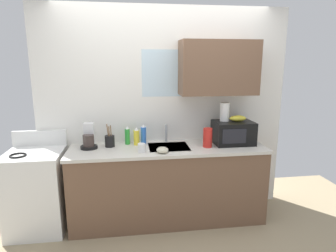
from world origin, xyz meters
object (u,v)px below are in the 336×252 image
object	(u,v)px
paper_towel_roll	(225,112)
dish_soap_bottle_green	(127,136)
coffee_maker	(89,139)
microwave	(233,133)
dish_soap_bottle_blue	(143,135)
dish_soap_bottle_yellow	(137,137)
mug_white	(142,148)
stove_range	(37,191)
cereal_canister	(208,138)
utensil_crock	(110,141)
small_bowl	(162,150)
banana_bunch	(238,118)

from	to	relation	value
paper_towel_roll	dish_soap_bottle_green	world-z (taller)	paper_towel_roll
coffee_maker	microwave	bearing A→B (deg)	-2.04
dish_soap_bottle_blue	dish_soap_bottle_yellow	bearing A→B (deg)	-159.87
paper_towel_roll	mug_white	world-z (taller)	paper_towel_roll
paper_towel_roll	dish_soap_bottle_yellow	xyz separation A→B (m)	(-1.04, 0.05, -0.28)
stove_range	cereal_canister	size ratio (longest dim) A/B	4.90
stove_range	utensil_crock	xyz separation A→B (m)	(0.81, 0.12, 0.51)
cereal_canister	microwave	bearing A→B (deg)	16.17
dish_soap_bottle_yellow	small_bowl	distance (m)	0.44
microwave	small_bowl	world-z (taller)	microwave
dish_soap_bottle_yellow	cereal_canister	bearing A→B (deg)	-13.96
mug_white	cereal_canister	bearing A→B (deg)	6.75
stove_range	microwave	bearing A→B (deg)	1.14
stove_range	small_bowl	xyz separation A→B (m)	(1.38, -0.20, 0.47)
banana_bunch	coffee_maker	xyz separation A→B (m)	(-1.73, 0.06, -0.20)
microwave	banana_bunch	world-z (taller)	banana_bunch
dish_soap_bottle_green	utensil_crock	size ratio (longest dim) A/B	0.82
cereal_canister	mug_white	distance (m)	0.77
microwave	utensil_crock	bearing A→B (deg)	177.19
dish_soap_bottle_blue	cereal_canister	distance (m)	0.76
paper_towel_roll	coffee_maker	world-z (taller)	paper_towel_roll
microwave	coffee_maker	bearing A→B (deg)	177.96
microwave	dish_soap_bottle_yellow	size ratio (longest dim) A/B	2.18
dish_soap_bottle_blue	cereal_canister	world-z (taller)	dish_soap_bottle_blue
banana_bunch	coffee_maker	bearing A→B (deg)	178.07
dish_soap_bottle_blue	utensil_crock	xyz separation A→B (m)	(-0.39, -0.06, -0.04)
paper_towel_roll	cereal_canister	bearing A→B (deg)	-147.99
dish_soap_bottle_blue	small_bowl	size ratio (longest dim) A/B	1.85
stove_range	coffee_maker	world-z (taller)	coffee_maker
mug_white	coffee_maker	bearing A→B (deg)	156.91
coffee_maker	cereal_canister	size ratio (longest dim) A/B	1.27
dish_soap_bottle_blue	dish_soap_bottle_green	world-z (taller)	dish_soap_bottle_blue
cereal_canister	utensil_crock	world-z (taller)	utensil_crock
paper_towel_roll	mug_white	size ratio (longest dim) A/B	2.32
banana_bunch	dish_soap_bottle_blue	distance (m)	1.13
microwave	dish_soap_bottle_yellow	xyz separation A→B (m)	(-1.14, 0.10, -0.04)
banana_bunch	dish_soap_bottle_yellow	distance (m)	1.22
mug_white	paper_towel_roll	bearing A→B (deg)	13.50
paper_towel_roll	dish_soap_bottle_blue	bearing A→B (deg)	175.22
utensil_crock	cereal_canister	bearing A→B (deg)	-8.68
utensil_crock	paper_towel_roll	bearing A→B (deg)	-0.84
dish_soap_bottle_yellow	coffee_maker	bearing A→B (deg)	-175.61
stove_range	small_bowl	world-z (taller)	stove_range
mug_white	utensil_crock	size ratio (longest dim) A/B	0.35
microwave	banana_bunch	distance (m)	0.18
stove_range	dish_soap_bottle_blue	distance (m)	1.34
banana_bunch	mug_white	world-z (taller)	banana_bunch
dish_soap_bottle_green	utensil_crock	bearing A→B (deg)	-159.39
stove_range	mug_white	distance (m)	1.27
mug_white	stove_range	bearing A→B (deg)	172.96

